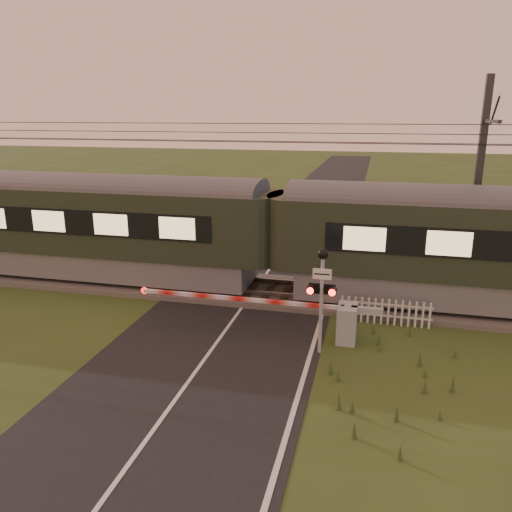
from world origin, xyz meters
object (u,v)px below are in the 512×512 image
(crossing_signal, at_px, (322,283))
(catenary_mast, at_px, (478,184))
(boom_gate, at_px, (333,320))
(train, at_px, (275,235))
(picket_fence, at_px, (385,312))

(crossing_signal, xyz_separation_m, catenary_mast, (4.77, 6.57, 1.93))
(boom_gate, distance_m, crossing_signal, 1.75)
(boom_gate, height_order, crossing_signal, crossing_signal)
(catenary_mast, bearing_deg, crossing_signal, -125.98)
(crossing_signal, relative_size, catenary_mast, 0.39)
(boom_gate, height_order, catenary_mast, catenary_mast)
(train, height_order, crossing_signal, train)
(train, relative_size, picket_fence, 14.45)
(picket_fence, bearing_deg, train, 154.30)
(crossing_signal, bearing_deg, boom_gate, 73.64)
(catenary_mast, bearing_deg, train, -162.15)
(picket_fence, bearing_deg, boom_gate, -134.87)
(boom_gate, xyz_separation_m, catenary_mast, (4.49, 5.62, 3.38))
(train, bearing_deg, crossing_signal, -63.44)
(picket_fence, relative_size, catenary_mast, 0.37)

